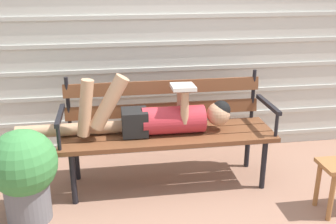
{
  "coord_description": "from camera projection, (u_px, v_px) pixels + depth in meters",
  "views": [
    {
      "loc": [
        -0.45,
        -2.77,
        1.72
      ],
      "look_at": [
        0.0,
        0.15,
        0.64
      ],
      "focal_mm": 42.71,
      "sensor_mm": 36.0,
      "label": 1
    }
  ],
  "objects": [
    {
      "name": "park_bench",
      "position": [
        167.0,
        125.0,
        3.26
      ],
      "size": [
        1.71,
        0.51,
        0.89
      ],
      "color": "brown",
      "rests_on": "ground"
    },
    {
      "name": "potted_plant",
      "position": [
        24.0,
        171.0,
        2.76
      ],
      "size": [
        0.47,
        0.47,
        0.68
      ],
      "color": "slate",
      "rests_on": "ground"
    },
    {
      "name": "house_siding",
      "position": [
        157.0,
        43.0,
        3.61
      ],
      "size": [
        4.1,
        0.08,
        2.14
      ],
      "color": "beige",
      "rests_on": "ground"
    },
    {
      "name": "reclining_person",
      "position": [
        153.0,
        117.0,
        3.14
      ],
      "size": [
        1.69,
        0.26,
        0.52
      ],
      "color": "#B72D38"
    },
    {
      "name": "ground_plane",
      "position": [
        171.0,
        192.0,
        3.23
      ],
      "size": [
        12.0,
        12.0,
        0.0
      ],
      "primitive_type": "plane",
      "color": "#936B56"
    }
  ]
}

